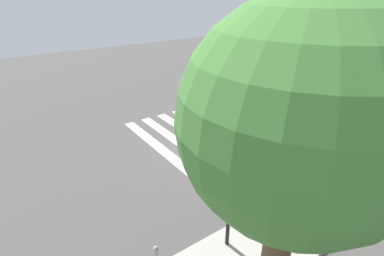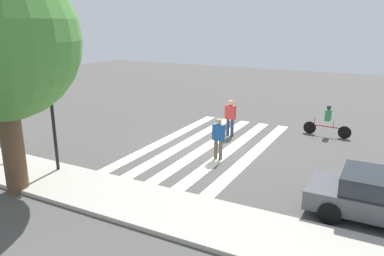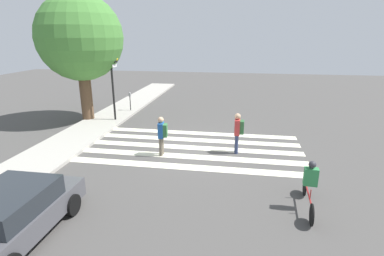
{
  "view_description": "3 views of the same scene",
  "coord_description": "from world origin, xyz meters",
  "px_view_note": "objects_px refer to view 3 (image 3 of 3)",
  "views": [
    {
      "loc": [
        8.56,
        10.6,
        7.42
      ],
      "look_at": [
        0.88,
        -0.28,
        1.13
      ],
      "focal_mm": 28.0,
      "sensor_mm": 36.0,
      "label": 1
    },
    {
      "loc": [
        -7.08,
        14.91,
        5.57
      ],
      "look_at": [
        0.42,
        0.8,
        1.01
      ],
      "focal_mm": 35.0,
      "sensor_mm": 36.0,
      "label": 2
    },
    {
      "loc": [
        -13.17,
        -2.01,
        5.14
      ],
      "look_at": [
        -0.41,
        0.08,
        1.11
      ],
      "focal_mm": 28.0,
      "sensor_mm": 36.0,
      "label": 3
    }
  ],
  "objects_px": {
    "pedestrian_child_with_backpack": "(238,130)",
    "street_tree": "(80,38)",
    "pedestrian_adult_blue_shirt": "(162,133)",
    "traffic_light": "(113,69)",
    "car_parked_dark_suv": "(10,215)",
    "parking_meter": "(130,97)",
    "cyclist_mid_street": "(310,183)"
  },
  "relations": [
    {
      "from": "traffic_light",
      "to": "car_parked_dark_suv",
      "type": "distance_m",
      "value": 11.43
    },
    {
      "from": "car_parked_dark_suv",
      "to": "parking_meter",
      "type": "bearing_deg",
      "value": 7.51
    },
    {
      "from": "traffic_light",
      "to": "car_parked_dark_suv",
      "type": "bearing_deg",
      "value": -171.01
    },
    {
      "from": "cyclist_mid_street",
      "to": "pedestrian_adult_blue_shirt",
      "type": "bearing_deg",
      "value": 61.92
    },
    {
      "from": "parking_meter",
      "to": "car_parked_dark_suv",
      "type": "distance_m",
      "value": 13.54
    },
    {
      "from": "traffic_light",
      "to": "cyclist_mid_street",
      "type": "distance_m",
      "value": 12.93
    },
    {
      "from": "traffic_light",
      "to": "pedestrian_adult_blue_shirt",
      "type": "relative_size",
      "value": 2.63
    },
    {
      "from": "parking_meter",
      "to": "pedestrian_child_with_backpack",
      "type": "xyz_separation_m",
      "value": [
        -6.37,
        -7.45,
        0.03
      ]
    },
    {
      "from": "street_tree",
      "to": "car_parked_dark_suv",
      "type": "height_order",
      "value": "street_tree"
    },
    {
      "from": "street_tree",
      "to": "car_parked_dark_suv",
      "type": "distance_m",
      "value": 12.34
    },
    {
      "from": "pedestrian_child_with_backpack",
      "to": "parking_meter",
      "type": "bearing_deg",
      "value": 49.94
    },
    {
      "from": "street_tree",
      "to": "pedestrian_child_with_backpack",
      "type": "height_order",
      "value": "street_tree"
    },
    {
      "from": "parking_meter",
      "to": "pedestrian_child_with_backpack",
      "type": "relative_size",
      "value": 0.76
    },
    {
      "from": "pedestrian_child_with_backpack",
      "to": "cyclist_mid_street",
      "type": "xyz_separation_m",
      "value": [
        -4.31,
        -2.23,
        -0.22
      ]
    },
    {
      "from": "street_tree",
      "to": "cyclist_mid_street",
      "type": "bearing_deg",
      "value": -125.55
    },
    {
      "from": "pedestrian_child_with_backpack",
      "to": "cyclist_mid_street",
      "type": "bearing_deg",
      "value": -152.22
    },
    {
      "from": "parking_meter",
      "to": "pedestrian_adult_blue_shirt",
      "type": "height_order",
      "value": "pedestrian_adult_blue_shirt"
    },
    {
      "from": "traffic_light",
      "to": "parking_meter",
      "type": "relative_size",
      "value": 3.29
    },
    {
      "from": "parking_meter",
      "to": "car_parked_dark_suv",
      "type": "xyz_separation_m",
      "value": [
        -13.41,
        -1.77,
        -0.34
      ]
    },
    {
      "from": "pedestrian_child_with_backpack",
      "to": "pedestrian_adult_blue_shirt",
      "type": "relative_size",
      "value": 1.05
    },
    {
      "from": "cyclist_mid_street",
      "to": "traffic_light",
      "type": "bearing_deg",
      "value": 53.59
    },
    {
      "from": "parking_meter",
      "to": "street_tree",
      "type": "relative_size",
      "value": 0.19
    },
    {
      "from": "pedestrian_adult_blue_shirt",
      "to": "cyclist_mid_street",
      "type": "xyz_separation_m",
      "value": [
        -3.48,
        -5.51,
        -0.17
      ]
    },
    {
      "from": "parking_meter",
      "to": "cyclist_mid_street",
      "type": "bearing_deg",
      "value": -137.8
    },
    {
      "from": "pedestrian_adult_blue_shirt",
      "to": "pedestrian_child_with_backpack",
      "type": "bearing_deg",
      "value": -82.52
    },
    {
      "from": "parking_meter",
      "to": "street_tree",
      "type": "bearing_deg",
      "value": 142.27
    },
    {
      "from": "street_tree",
      "to": "car_parked_dark_suv",
      "type": "bearing_deg",
      "value": -161.66
    },
    {
      "from": "pedestrian_child_with_backpack",
      "to": "street_tree",
      "type": "bearing_deg",
      "value": 67.51
    },
    {
      "from": "pedestrian_child_with_backpack",
      "to": "car_parked_dark_suv",
      "type": "relative_size",
      "value": 0.45
    },
    {
      "from": "street_tree",
      "to": "traffic_light",
      "type": "bearing_deg",
      "value": -89.71
    },
    {
      "from": "pedestrian_adult_blue_shirt",
      "to": "car_parked_dark_suv",
      "type": "distance_m",
      "value": 6.67
    },
    {
      "from": "pedestrian_child_with_backpack",
      "to": "pedestrian_adult_blue_shirt",
      "type": "bearing_deg",
      "value": 104.62
    }
  ]
}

